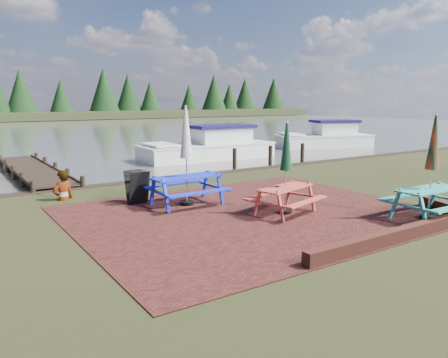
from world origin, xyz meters
TOP-DOWN VIEW (x-y plane):
  - ground at (0.00, 0.00)m, footprint 120.00×120.00m
  - paving at (0.00, 1.00)m, footprint 9.00×7.50m
  - brick_wall at (2.15, -2.42)m, footprint 6.21×1.79m
  - water at (0.00, 37.00)m, footprint 120.00×60.00m
  - picnic_table_teal at (3.39, -1.89)m, footprint 1.91×1.71m
  - picnic_table_red at (0.74, 0.50)m, footprint 2.07×1.93m
  - picnic_table_blue at (-0.95, 2.77)m, footprint 2.02×1.80m
  - chalkboard at (-2.06, 3.72)m, footprint 0.61×0.59m
  - jetty at (-3.50, 11.28)m, footprint 1.76×9.08m
  - boat_near at (5.56, 12.06)m, footprint 7.43×2.74m
  - boat_far at (15.15, 12.75)m, footprint 6.79×4.10m
  - person at (-3.73, 5.40)m, footprint 0.73×0.56m

SIDE VIEW (x-z plane):
  - ground at x=0.00m, z-range 0.00..0.00m
  - water at x=0.00m, z-range -0.01..0.01m
  - paving at x=0.00m, z-range 0.00..0.02m
  - jetty at x=-3.50m, z-range -0.39..0.61m
  - brick_wall at x=2.15m, z-range 0.00..0.30m
  - boat_near at x=5.56m, z-range -0.60..1.39m
  - boat_far at x=15.15m, z-range -0.60..1.40m
  - chalkboard at x=-2.06m, z-range 0.02..0.98m
  - picnic_table_red at x=0.74m, z-range -0.36..2.03m
  - person at x=-3.73m, z-range 0.00..1.78m
  - picnic_table_teal at x=3.39m, z-range -0.39..2.22m
  - picnic_table_blue at x=-0.95m, z-range -0.42..2.36m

